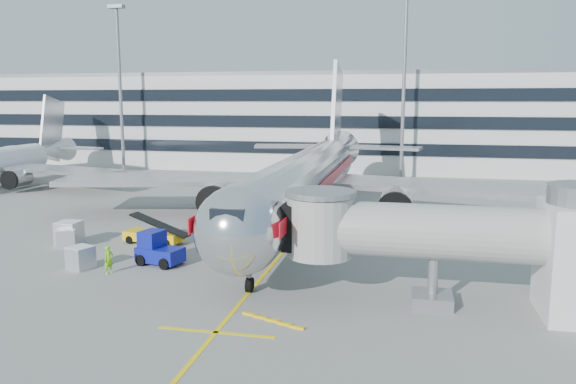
% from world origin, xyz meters
% --- Properties ---
extents(ground, '(180.00, 180.00, 0.00)m').
position_xyz_m(ground, '(0.00, 0.00, 0.00)').
color(ground, gray).
rests_on(ground, ground).
extents(lead_in_line, '(0.25, 70.00, 0.01)m').
position_xyz_m(lead_in_line, '(0.00, 10.00, 0.01)').
color(lead_in_line, yellow).
rests_on(lead_in_line, ground).
extents(stop_bar, '(6.00, 0.25, 0.01)m').
position_xyz_m(stop_bar, '(0.00, -14.00, 0.01)').
color(stop_bar, yellow).
rests_on(stop_bar, ground).
extents(main_jet, '(50.95, 48.70, 16.06)m').
position_xyz_m(main_jet, '(0.00, 11.72, 4.23)').
color(main_jet, silver).
rests_on(main_jet, ground).
extents(jet_bridge, '(17.80, 4.50, 7.00)m').
position_xyz_m(jet_bridge, '(12.18, -8.00, 3.87)').
color(jet_bridge, silver).
rests_on(jet_bridge, ground).
extents(terminal, '(150.00, 24.25, 15.60)m').
position_xyz_m(terminal, '(0.00, 57.95, 7.80)').
color(terminal, silver).
rests_on(terminal, ground).
extents(light_mast_west, '(2.40, 1.20, 25.45)m').
position_xyz_m(light_mast_west, '(-35.00, 42.00, 14.88)').
color(light_mast_west, gray).
rests_on(light_mast_west, ground).
extents(light_mast_centre, '(2.40, 1.20, 25.45)m').
position_xyz_m(light_mast_centre, '(8.00, 42.00, 14.88)').
color(light_mast_centre, gray).
rests_on(light_mast_centre, ground).
extents(belt_loader, '(5.01, 2.28, 2.35)m').
position_xyz_m(belt_loader, '(-10.66, 1.49, 0.67)').
color(belt_loader, yellow).
rests_on(belt_loader, ground).
extents(baggage_tug, '(3.42, 2.58, 2.32)m').
position_xyz_m(baggage_tug, '(-7.81, -3.78, 1.01)').
color(baggage_tug, '#0D1592').
rests_on(baggage_tug, ground).
extents(cargo_container_left, '(1.74, 1.74, 1.81)m').
position_xyz_m(cargo_container_left, '(-17.06, -0.14, 0.91)').
color(cargo_container_left, silver).
rests_on(cargo_container_left, ground).
extents(cargo_container_right, '(1.81, 1.81, 1.46)m').
position_xyz_m(cargo_container_right, '(-16.66, -1.05, 0.73)').
color(cargo_container_right, silver).
rests_on(cargo_container_right, ground).
extents(cargo_container_front, '(1.83, 1.83, 1.53)m').
position_xyz_m(cargo_container_front, '(-12.45, -5.86, 0.77)').
color(cargo_container_front, silver).
rests_on(cargo_container_front, ground).
extents(ramp_worker, '(0.70, 0.80, 1.84)m').
position_xyz_m(ramp_worker, '(-10.04, -6.43, 0.92)').
color(ramp_worker, '#7FDD17').
rests_on(ramp_worker, ground).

